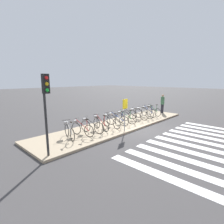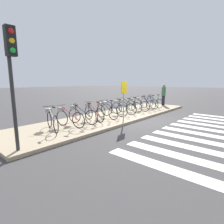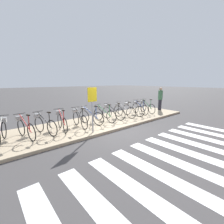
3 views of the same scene
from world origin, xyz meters
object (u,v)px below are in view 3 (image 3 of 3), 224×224
parked_bicycle_7 (112,112)px  parked_bicycle_0 (1,131)px  parked_bicycle_3 (61,120)px  parked_bicycle_5 (90,116)px  parked_bicycle_8 (123,110)px  parked_bicycle_4 (79,118)px  pedestrian (160,98)px  parked_bicycle_10 (139,107)px  parked_bicycle_9 (132,109)px  parked_bicycle_1 (25,127)px  parked_bicycle_11 (146,106)px  sign_post (92,102)px  parked_bicycle_6 (103,114)px  parked_bicycle_2 (44,124)px

parked_bicycle_7 → parked_bicycle_0: bearing=179.8°
parked_bicycle_3 → parked_bicycle_5: same height
parked_bicycle_8 → parked_bicycle_0: bearing=179.1°
parked_bicycle_4 → parked_bicycle_7: 2.26m
parked_bicycle_5 → parked_bicycle_7: 1.58m
parked_bicycle_5 → pedestrian: (6.42, -0.13, 0.49)m
parked_bicycle_3 → parked_bicycle_10: size_ratio=1.00×
parked_bicycle_9 → parked_bicycle_4: bearing=180.0°
parked_bicycle_10 → pedestrian: (2.44, -0.08, 0.49)m
parked_bicycle_1 → parked_bicycle_5: bearing=1.0°
parked_bicycle_0 → parked_bicycle_9: same height
parked_bicycle_4 → parked_bicycle_10: (4.65, 0.05, 0.00)m
parked_bicycle_3 → parked_bicycle_11: same height
parked_bicycle_5 → sign_post: bearing=-116.1°
parked_bicycle_7 → parked_bicycle_1: bearing=-179.1°
parked_bicycle_0 → parked_bicycle_6: (4.65, -0.10, 0.00)m
parked_bicycle_3 → parked_bicycle_4: (0.84, -0.11, 0.00)m
parked_bicycle_3 → pedestrian: (7.94, -0.14, 0.49)m
pedestrian → parked_bicycle_1: bearing=179.5°
parked_bicycle_6 → parked_bicycle_11: bearing=-0.6°
parked_bicycle_0 → pedestrian: bearing=-1.0°
parked_bicycle_4 → parked_bicycle_9: (3.86, -0.00, 0.00)m
parked_bicycle_9 → parked_bicycle_11: (1.55, -0.00, 0.00)m
parked_bicycle_4 → parked_bicycle_9: bearing=-0.0°
parked_bicycle_0 → parked_bicycle_8: 6.22m
parked_bicycle_1 → parked_bicycle_8: (5.46, -0.01, 0.00)m
parked_bicycle_6 → parked_bicycle_11: (3.87, -0.04, 0.00)m
parked_bicycle_5 → parked_bicycle_7: same height
parked_bicycle_0 → parked_bicycle_7: same height
pedestrian → sign_post: size_ratio=0.89×
parked_bicycle_8 → parked_bicycle_9: (0.76, -0.04, 0.00)m
parked_bicycle_1 → parked_bicycle_11: same height
sign_post → parked_bicycle_4: bearing=92.8°
parked_bicycle_2 → sign_post: 2.28m
parked_bicycle_5 → parked_bicycle_11: (4.73, -0.10, 0.00)m
parked_bicycle_3 → parked_bicycle_5: (1.52, -0.01, 0.00)m
parked_bicycle_3 → sign_post: 1.80m
parked_bicycle_7 → parked_bicycle_11: (3.15, -0.13, 0.00)m
parked_bicycle_5 → parked_bicycle_9: same height
parked_bicycle_5 → parked_bicycle_10: size_ratio=0.97×
parked_bicycle_11 → sign_post: (-5.35, -1.16, 0.91)m
parked_bicycle_9 → parked_bicycle_11: same height
parked_bicycle_0 → pedestrian: pedestrian is taller
parked_bicycle_3 → pedestrian: bearing=-1.0°
parked_bicycle_3 → parked_bicycle_6: bearing=-1.6°
parked_bicycle_0 → parked_bicycle_2: bearing=-2.9°
parked_bicycle_6 → parked_bicycle_9: same height
parked_bicycle_9 → parked_bicycle_11: bearing=-0.1°
parked_bicycle_8 → sign_post: (-3.04, -1.20, 0.91)m
parked_bicycle_5 → parked_bicycle_6: same height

